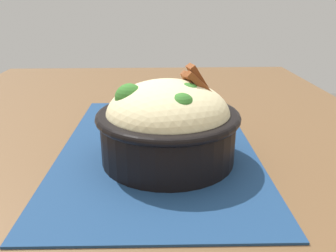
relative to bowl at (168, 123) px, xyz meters
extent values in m
cube|color=brown|center=(0.02, 0.04, -0.07)|extent=(1.35, 0.90, 0.03)
cylinder|color=brown|center=(0.63, -0.35, -0.44)|extent=(0.04, 0.04, 0.71)
cylinder|color=brown|center=(0.63, 0.43, -0.44)|extent=(0.04, 0.04, 0.71)
cube|color=navy|center=(0.05, 0.01, -0.06)|extent=(0.46, 0.30, 0.00)
cylinder|color=black|center=(0.00, 0.00, -0.02)|extent=(0.19, 0.19, 0.07)
torus|color=black|center=(0.00, 0.00, 0.01)|extent=(0.20, 0.20, 0.01)
ellipsoid|color=beige|center=(0.00, 0.00, 0.01)|extent=(0.22, 0.22, 0.10)
sphere|color=#347429|center=(-0.01, -0.03, 0.04)|extent=(0.04, 0.04, 0.04)
sphere|color=#347429|center=(-0.04, -0.02, 0.04)|extent=(0.03, 0.03, 0.03)
sphere|color=#347429|center=(-0.01, 0.05, 0.04)|extent=(0.04, 0.04, 0.04)
cylinder|color=orange|center=(-0.01, 0.04, 0.03)|extent=(0.03, 0.01, 0.01)
cylinder|color=orange|center=(0.01, -0.04, 0.03)|extent=(0.01, 0.03, 0.01)
cylinder|color=orange|center=(-0.01, -0.02, 0.03)|extent=(0.03, 0.02, 0.01)
cube|color=brown|center=(0.00, -0.05, 0.05)|extent=(0.02, 0.05, 0.05)
cube|color=brown|center=(0.01, -0.05, 0.05)|extent=(0.03, 0.05, 0.06)
cube|color=brown|center=(0.02, -0.04, 0.05)|extent=(0.04, 0.05, 0.04)
cube|color=brown|center=(0.03, -0.04, 0.05)|extent=(0.04, 0.04, 0.04)
cube|color=silver|center=(0.13, -0.03, -0.05)|extent=(0.02, 0.07, 0.00)
cube|color=silver|center=(0.12, 0.01, -0.05)|extent=(0.01, 0.01, 0.00)
cube|color=silver|center=(0.11, 0.03, -0.05)|extent=(0.03, 0.03, 0.00)
cube|color=silver|center=(0.12, 0.05, -0.05)|extent=(0.01, 0.02, 0.00)
cube|color=silver|center=(0.11, 0.05, -0.05)|extent=(0.01, 0.02, 0.00)
cube|color=silver|center=(0.11, 0.05, -0.05)|extent=(0.01, 0.02, 0.00)
cube|color=silver|center=(0.10, 0.05, -0.05)|extent=(0.01, 0.02, 0.00)
camera|label=1|loc=(-0.45, 0.02, 0.16)|focal=36.85mm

